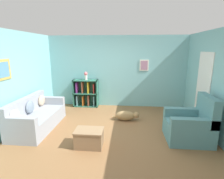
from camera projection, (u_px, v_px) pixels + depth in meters
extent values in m
plane|color=brown|center=(111.00, 132.00, 4.59)|extent=(14.00, 14.00, 0.00)
cube|color=#7AB7BC|center=(116.00, 72.00, 6.47)|extent=(5.60, 0.10, 2.60)
cube|color=silver|center=(144.00, 65.00, 6.27)|extent=(0.32, 0.02, 0.40)
cube|color=#A37089|center=(144.00, 65.00, 6.25)|extent=(0.24, 0.01, 0.32)
cube|color=#7AB7BC|center=(13.00, 82.00, 4.51)|extent=(0.10, 5.00, 2.60)
cube|color=gold|center=(2.00, 70.00, 4.04)|extent=(0.02, 0.56, 0.48)
cube|color=#568EAD|center=(3.00, 70.00, 4.04)|extent=(0.01, 0.44, 0.36)
cube|color=#7AB7BC|center=(219.00, 85.00, 4.07)|extent=(0.10, 5.00, 2.60)
cube|color=white|center=(203.00, 90.00, 4.81)|extent=(0.02, 0.84, 2.05)
sphere|color=tan|center=(207.00, 94.00, 4.48)|extent=(0.05, 0.05, 0.05)
cube|color=#9399A3|center=(39.00, 121.00, 4.78)|extent=(0.83, 1.85, 0.41)
cube|color=#9399A3|center=(26.00, 106.00, 4.71)|extent=(0.16, 1.85, 0.44)
cube|color=#9399A3|center=(19.00, 122.00, 3.89)|extent=(0.83, 0.16, 0.23)
cube|color=#9399A3|center=(51.00, 100.00, 5.52)|extent=(0.83, 0.16, 0.23)
ellipsoid|color=beige|center=(15.00, 116.00, 4.08)|extent=(0.14, 0.34, 0.34)
ellipsoid|color=slate|center=(30.00, 107.00, 4.71)|extent=(0.14, 0.35, 0.35)
ellipsoid|color=tan|center=(42.00, 101.00, 5.34)|extent=(0.14, 0.32, 0.32)
cube|color=#2D6B56|center=(74.00, 93.00, 6.56)|extent=(0.04, 0.33, 1.02)
cube|color=#2D6B56|center=(97.00, 93.00, 6.48)|extent=(0.04, 0.33, 1.02)
cube|color=#2D6B56|center=(87.00, 92.00, 6.67)|extent=(0.92, 0.02, 1.02)
cube|color=#2D6B56|center=(86.00, 106.00, 6.63)|extent=(0.92, 0.33, 0.04)
cube|color=#2D6B56|center=(86.00, 93.00, 6.52)|extent=(0.92, 0.33, 0.04)
cube|color=#2D6B56|center=(85.00, 80.00, 6.41)|extent=(0.92, 0.33, 0.04)
cube|color=#60939E|center=(78.00, 101.00, 6.61)|extent=(0.05, 0.25, 0.39)
cube|color=#7A2D84|center=(77.00, 88.00, 6.49)|extent=(0.05, 0.25, 0.39)
cube|color=orange|center=(83.00, 101.00, 6.59)|extent=(0.03, 0.25, 0.38)
cube|color=brown|center=(83.00, 87.00, 6.47)|extent=(0.04, 0.25, 0.42)
cube|color=brown|center=(89.00, 100.00, 6.57)|extent=(0.04, 0.25, 0.42)
cube|color=gold|center=(88.00, 87.00, 6.45)|extent=(0.04, 0.25, 0.41)
cube|color=#60939E|center=(94.00, 101.00, 6.55)|extent=(0.04, 0.25, 0.39)
cube|color=#B22823|center=(94.00, 88.00, 6.44)|extent=(0.03, 0.25, 0.35)
cube|color=slate|center=(187.00, 131.00, 4.14)|extent=(0.98, 0.87, 0.46)
cube|color=slate|center=(208.00, 110.00, 3.98)|extent=(0.18, 0.87, 0.64)
cube|color=slate|center=(194.00, 124.00, 3.73)|extent=(0.98, 0.18, 0.22)
cube|color=slate|center=(184.00, 112.00, 4.40)|extent=(0.98, 0.18, 0.22)
cube|color=#846647|center=(89.00, 138.00, 3.87)|extent=(0.60, 0.41, 0.39)
cube|color=#8F6E4D|center=(89.00, 131.00, 3.83)|extent=(0.62, 0.44, 0.03)
ellipsoid|color=#9E7A4C|center=(125.00, 116.00, 5.29)|extent=(0.58, 0.27, 0.30)
sphere|color=#9E7A4C|center=(136.00, 115.00, 5.25)|extent=(0.18, 0.18, 0.18)
ellipsoid|color=#9E7A4C|center=(114.00, 117.00, 5.37)|extent=(0.20, 0.05, 0.05)
cylinder|color=silver|center=(86.00, 77.00, 6.39)|extent=(0.10, 0.10, 0.17)
sphere|color=#E06B70|center=(86.00, 74.00, 6.35)|extent=(0.13, 0.13, 0.13)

